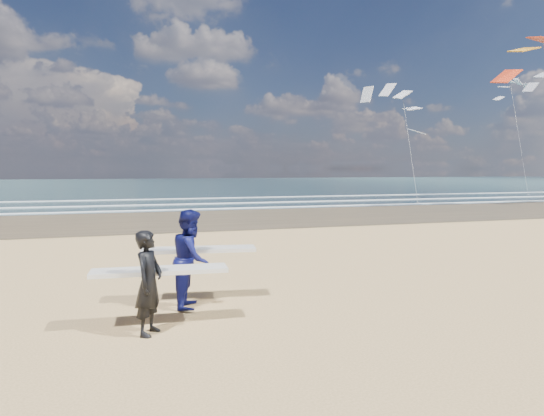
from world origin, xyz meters
name	(u,v)px	position (x,y,z in m)	size (l,w,h in m)	color
wet_sand_strip	(472,209)	(20.00, 18.00, 0.01)	(220.00, 12.00, 0.01)	#4A3E27
ocean	(253,184)	(20.00, 72.00, 0.01)	(220.00, 100.00, 0.02)	#172C33
foam_breakers	(389,199)	(20.00, 28.10, 0.05)	(220.00, 11.70, 0.05)	white
surfer_near	(151,281)	(-1.11, 0.04, 0.84)	(2.23, 1.05, 1.65)	black
surfer_far	(192,258)	(-0.28, 1.33, 0.93)	(2.25, 1.30, 1.85)	#0D1049
kite_1	(407,129)	(20.44, 26.26, 5.74)	(6.47, 4.81, 9.94)	slate
kite_5	(518,130)	(37.23, 32.24, 6.51)	(4.54, 4.60, 12.66)	slate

